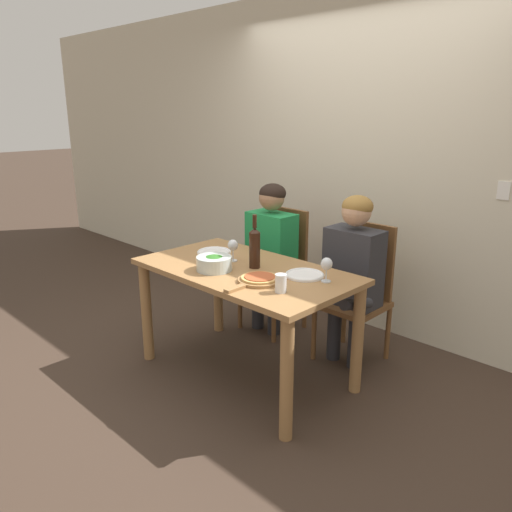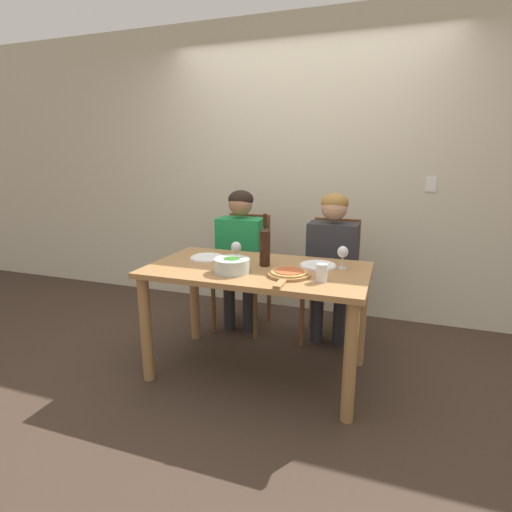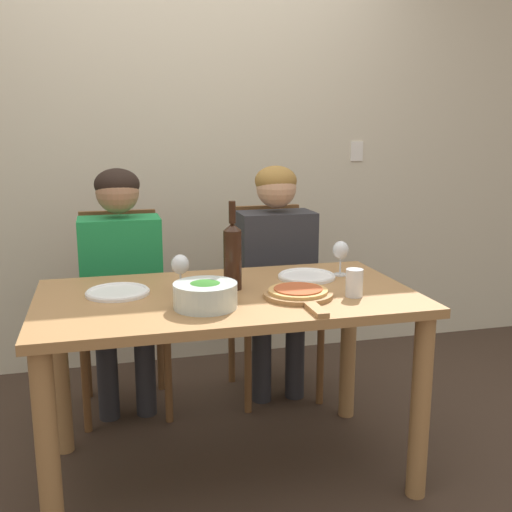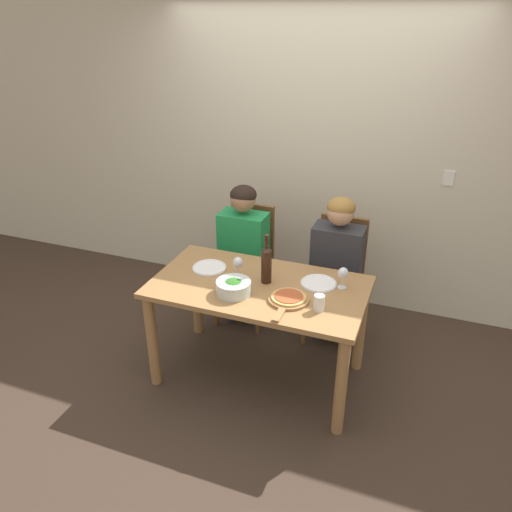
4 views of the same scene
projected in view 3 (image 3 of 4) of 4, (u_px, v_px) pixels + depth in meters
name	position (u px, v px, depth m)	size (l,w,h in m)	color
ground_plane	(229.00, 471.00, 2.48)	(40.00, 40.00, 0.00)	#3D2D23
back_wall	(179.00, 135.00, 3.45)	(10.00, 0.06, 2.70)	beige
dining_table	(228.00, 324.00, 2.35)	(1.45, 0.80, 0.77)	#9E7042
chair_left	(122.00, 307.00, 3.01)	(0.42, 0.42, 0.99)	brown
chair_right	(270.00, 296.00, 3.20)	(0.42, 0.42, 0.99)	brown
person_woman	(121.00, 271.00, 2.85)	(0.47, 0.51, 1.21)	#28282D
person_man	(277.00, 262.00, 3.04)	(0.47, 0.51, 1.21)	#28282D
wine_bottle	(233.00, 254.00, 2.35)	(0.07, 0.07, 0.35)	black
broccoli_bowl	(205.00, 295.00, 2.13)	(0.23, 0.23, 0.10)	silver
dinner_plate_left	(118.00, 292.00, 2.31)	(0.24, 0.24, 0.02)	white
dinner_plate_right	(307.00, 276.00, 2.55)	(0.24, 0.24, 0.02)	white
pizza_on_board	(299.00, 294.00, 2.26)	(0.27, 0.41, 0.04)	#9E7042
wine_glass_left	(180.00, 266.00, 2.31)	(0.07, 0.07, 0.15)	silver
wine_glass_right	(341.00, 252.00, 2.58)	(0.07, 0.07, 0.15)	silver
water_tumbler	(354.00, 283.00, 2.27)	(0.07, 0.07, 0.11)	silver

